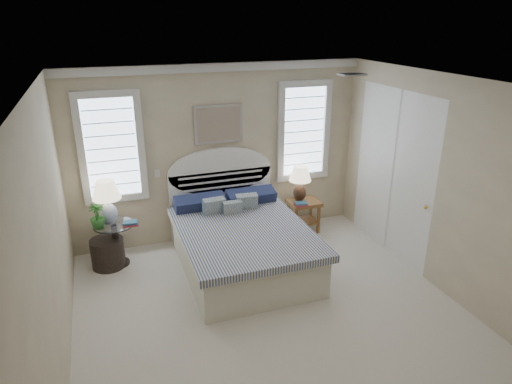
% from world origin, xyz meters
% --- Properties ---
extents(floor, '(4.50, 5.00, 0.01)m').
position_xyz_m(floor, '(0.00, 0.00, 0.00)').
color(floor, '#BCB1A1').
rests_on(floor, ground).
extents(ceiling, '(4.50, 5.00, 0.01)m').
position_xyz_m(ceiling, '(0.00, 0.00, 2.70)').
color(ceiling, silver).
rests_on(ceiling, wall_back).
extents(wall_back, '(4.50, 0.02, 2.70)m').
position_xyz_m(wall_back, '(0.00, 2.50, 1.35)').
color(wall_back, tan).
rests_on(wall_back, floor).
extents(wall_left, '(0.02, 5.00, 2.70)m').
position_xyz_m(wall_left, '(-2.25, 0.00, 1.35)').
color(wall_left, tan).
rests_on(wall_left, floor).
extents(wall_right, '(0.02, 5.00, 2.70)m').
position_xyz_m(wall_right, '(2.25, 0.00, 1.35)').
color(wall_right, tan).
rests_on(wall_right, floor).
extents(crown_molding, '(4.50, 0.08, 0.12)m').
position_xyz_m(crown_molding, '(0.00, 2.46, 2.64)').
color(crown_molding, silver).
rests_on(crown_molding, wall_back).
extents(hvac_vent, '(0.30, 0.20, 0.02)m').
position_xyz_m(hvac_vent, '(1.20, 0.80, 2.68)').
color(hvac_vent, '#B2B2B2').
rests_on(hvac_vent, ceiling).
extents(switch_plate, '(0.08, 0.01, 0.12)m').
position_xyz_m(switch_plate, '(-0.95, 2.48, 1.15)').
color(switch_plate, silver).
rests_on(switch_plate, wall_back).
extents(window_left, '(0.90, 0.06, 1.60)m').
position_xyz_m(window_left, '(-1.55, 2.48, 1.60)').
color(window_left, '#C4DCF8').
rests_on(window_left, wall_back).
extents(window_right, '(0.90, 0.06, 1.60)m').
position_xyz_m(window_right, '(1.40, 2.48, 1.60)').
color(window_right, '#C4DCF8').
rests_on(window_right, wall_back).
extents(painting, '(0.74, 0.04, 0.58)m').
position_xyz_m(painting, '(0.00, 2.46, 1.82)').
color(painting, silver).
rests_on(painting, wall_back).
extents(closet_door, '(0.02, 1.80, 2.40)m').
position_xyz_m(closet_door, '(2.23, 1.20, 1.20)').
color(closet_door, white).
rests_on(closet_door, floor).
extents(bed, '(1.72, 2.28, 1.47)m').
position_xyz_m(bed, '(0.00, 1.46, 0.39)').
color(bed, silver).
rests_on(bed, floor).
extents(side_table_left, '(0.56, 0.56, 0.63)m').
position_xyz_m(side_table_left, '(-1.65, 2.05, 0.39)').
color(side_table_left, black).
rests_on(side_table_left, floor).
extents(nightstand_right, '(0.50, 0.40, 0.53)m').
position_xyz_m(nightstand_right, '(1.30, 2.15, 0.39)').
color(nightstand_right, brown).
rests_on(nightstand_right, floor).
extents(floor_pot, '(0.61, 0.61, 0.42)m').
position_xyz_m(floor_pot, '(-1.78, 2.03, 0.21)').
color(floor_pot, black).
rests_on(floor_pot, floor).
extents(lamp_left, '(0.50, 0.50, 0.63)m').
position_xyz_m(lamp_left, '(-1.69, 2.11, 1.01)').
color(lamp_left, white).
rests_on(lamp_left, side_table_left).
extents(lamp_right, '(0.36, 0.36, 0.58)m').
position_xyz_m(lamp_right, '(1.25, 2.22, 0.88)').
color(lamp_right, black).
rests_on(lamp_right, nightstand_right).
extents(potted_plant, '(0.21, 0.21, 0.35)m').
position_xyz_m(potted_plant, '(-1.85, 1.99, 0.81)').
color(potted_plant, '#2F6D2B').
rests_on(potted_plant, side_table_left).
extents(books_left, '(0.21, 0.16, 0.06)m').
position_xyz_m(books_left, '(-1.43, 1.93, 0.66)').
color(books_left, '#A72935').
rests_on(books_left, side_table_left).
extents(books_right, '(0.20, 0.15, 0.05)m').
position_xyz_m(books_right, '(1.18, 2.00, 0.56)').
color(books_right, '#A72935').
rests_on(books_right, nightstand_right).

